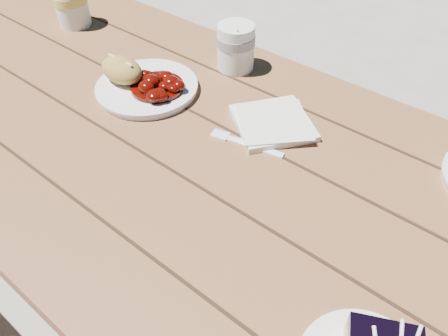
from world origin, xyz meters
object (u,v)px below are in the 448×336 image
Objects in this scene: bread_roll at (122,70)px; second_cup at (72,6)px; coffee_cup at (236,47)px; picnic_table at (221,214)px; main_plate at (147,88)px.

second_cup reaches higher than bread_roll.
picnic_table is at bearing -57.12° from coffee_cup.
bread_roll is at bearing -123.31° from coffee_cup.
second_cup is (-0.68, 0.18, 0.22)m from picnic_table.
picnic_table is 0.40m from coffee_cup.
picnic_table is 18.13× the size of bread_roll.
bread_roll is (-0.05, -0.02, 0.04)m from main_plate.
coffee_cup is (0.09, 0.21, 0.05)m from main_plate.
coffee_cup reaches higher than bread_roll.
coffee_cup reaches higher than main_plate.
second_cup is (-0.50, -0.10, 0.00)m from coffee_cup.
picnic_table is 0.39m from bread_roll.
main_plate is 2.05× the size of coffee_cup.
coffee_cup is 0.51m from second_cup.
main_plate is (-0.28, 0.07, 0.17)m from picnic_table.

